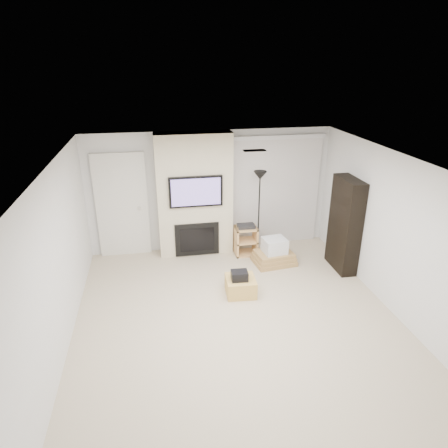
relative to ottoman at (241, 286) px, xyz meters
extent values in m
cube|color=#C5B598|center=(-0.21, -0.76, -0.15)|extent=(5.00, 5.50, 0.00)
cube|color=white|center=(-0.21, -0.76, 2.35)|extent=(5.00, 5.50, 0.00)
cube|color=silver|center=(-0.21, 1.99, 1.10)|extent=(5.00, 0.00, 2.50)
cube|color=silver|center=(-0.21, -3.51, 1.10)|extent=(5.00, 0.00, 2.50)
cube|color=silver|center=(-2.71, -0.76, 1.10)|extent=(0.00, 5.50, 2.50)
cube|color=silver|center=(2.29, -0.76, 1.10)|extent=(0.00, 5.50, 2.50)
cube|color=silver|center=(0.19, 0.04, 2.35)|extent=(0.35, 0.18, 0.01)
cube|color=#D8AC55|center=(0.00, 0.00, 0.00)|extent=(0.53, 0.53, 0.30)
cube|color=black|center=(-0.03, -0.04, 0.23)|extent=(0.29, 0.24, 0.16)
cube|color=beige|center=(-0.56, 1.79, 1.10)|extent=(1.50, 0.40, 2.50)
cube|color=black|center=(-0.56, 1.56, 1.25)|extent=(1.05, 0.06, 0.62)
cube|color=#665598|center=(-0.56, 1.52, 1.25)|extent=(0.96, 0.00, 0.54)
cube|color=black|center=(-0.56, 1.58, 0.22)|extent=(0.90, 0.04, 0.70)
cube|color=black|center=(-0.56, 1.56, 0.22)|extent=(0.70, 0.02, 0.50)
cube|color=silver|center=(-2.01, 1.95, 0.92)|extent=(1.02, 0.08, 2.14)
cube|color=beige|center=(-2.01, 1.96, 0.87)|extent=(0.90, 0.05, 2.05)
cylinder|color=silver|center=(-1.67, 1.91, 0.85)|extent=(0.07, 0.06, 0.07)
cube|color=silver|center=(1.19, 1.93, 2.18)|extent=(1.98, 0.10, 0.08)
cube|color=silver|center=(1.19, 1.94, 0.99)|extent=(1.90, 0.03, 2.29)
cylinder|color=black|center=(0.70, 1.48, -0.14)|extent=(0.26, 0.26, 0.03)
cylinder|color=black|center=(0.70, 1.48, 0.69)|extent=(0.03, 0.03, 1.64)
cone|color=black|center=(0.70, 1.48, 1.53)|extent=(0.26, 0.26, 0.17)
cube|color=#E4AD69|center=(0.23, 1.48, 0.15)|extent=(0.04, 0.38, 0.60)
cube|color=#E4AD69|center=(0.64, 1.48, 0.15)|extent=(0.04, 0.38, 0.60)
cube|color=#E4AD69|center=(0.44, 1.48, -0.14)|extent=(0.45, 0.38, 0.03)
cube|color=#E4AD69|center=(0.44, 1.48, 0.15)|extent=(0.45, 0.38, 0.03)
cube|color=#E4AD69|center=(0.44, 1.48, 0.43)|extent=(0.45, 0.38, 0.03)
cube|color=black|center=(0.44, 1.48, 0.48)|extent=(0.35, 0.25, 0.06)
cube|color=tan|center=(0.90, 0.98, -0.11)|extent=(0.86, 0.69, 0.09)
cube|color=tan|center=(0.90, 0.98, -0.02)|extent=(0.81, 0.64, 0.08)
cube|color=tan|center=(0.90, 0.98, 0.05)|extent=(0.77, 0.60, 0.08)
cube|color=silver|center=(0.90, 0.98, 0.23)|extent=(0.48, 0.43, 0.29)
cube|color=black|center=(2.13, 0.57, 0.75)|extent=(0.30, 0.80, 1.80)
cube|color=black|center=(2.11, 0.57, 0.30)|extent=(0.26, 0.72, 0.02)
cube|color=black|center=(2.11, 0.57, 0.75)|extent=(0.26, 0.72, 0.02)
cube|color=black|center=(2.11, 0.57, 1.20)|extent=(0.26, 0.72, 0.02)
camera|label=1|loc=(-1.37, -5.81, 3.65)|focal=32.00mm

